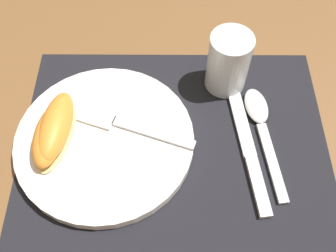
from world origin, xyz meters
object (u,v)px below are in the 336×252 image
Objects in this scene: knife at (248,147)px; citrus_wedge_1 at (49,137)px; plate at (105,141)px; spoon at (260,120)px; juice_glass at (228,65)px; fork at (119,125)px; citrus_wedge_0 at (56,125)px.

knife is 0.28m from citrus_wedge_1.
spoon is (0.22, 0.04, -0.00)m from plate.
plate is at bearing 6.03° from citrus_wedge_1.
juice_glass reaches higher than spoon.
citrus_wedge_1 is at bearing -154.59° from juice_glass.
knife is 1.15× the size of fork.
fork reaches higher than plate.
spoon is 0.29m from citrus_wedge_0.
knife is at bearing -8.12° from fork.
juice_glass reaches higher than citrus_wedge_0.
citrus_wedge_0 is 0.02m from citrus_wedge_1.
spoon is at bearing 9.62° from plate.
juice_glass is 0.50× the size of fork.
plate is 0.08m from citrus_wedge_1.
citrus_wedge_1 is (-0.09, -0.03, 0.01)m from fork.
knife is at bearing -1.70° from plate.
juice_glass is at bearing 25.41° from citrus_wedge_1.
plate is 1.14× the size of knife.
juice_glass is 0.80× the size of citrus_wedge_0.
knife is 2.18× the size of citrus_wedge_1.
fork is (-0.18, 0.03, 0.02)m from knife.
juice_glass reaches higher than fork.
fork is at bearing 46.75° from plate.
citrus_wedge_0 reaches higher than citrus_wedge_1.
knife is at bearing -78.09° from juice_glass.
spoon is (0.05, -0.07, -0.04)m from juice_glass.
citrus_wedge_1 is (-0.07, -0.01, 0.02)m from plate.
plate is 0.03m from fork.
spoon is 0.30m from citrus_wedge_1.
juice_glass reaches higher than knife.
plate is 0.21m from juice_glass.
spoon is at bearing 8.76° from citrus_wedge_1.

